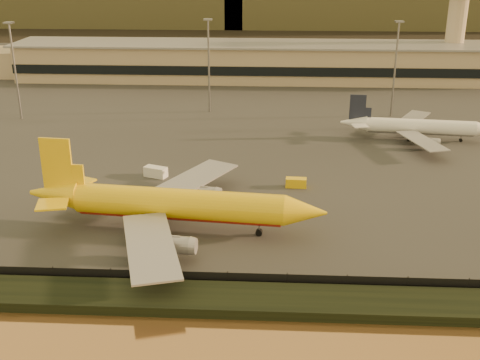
# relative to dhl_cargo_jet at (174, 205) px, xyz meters

# --- Properties ---
(ground) EXTENTS (900.00, 900.00, 0.00)m
(ground) POSITION_rel_dhl_cargo_jet_xyz_m (7.94, -4.29, -4.59)
(ground) COLOR black
(ground) RESTS_ON ground
(embankment) EXTENTS (320.00, 7.00, 1.40)m
(embankment) POSITION_rel_dhl_cargo_jet_xyz_m (7.94, -21.29, -3.89)
(embankment) COLOR black
(embankment) RESTS_ON ground
(tarmac) EXTENTS (320.00, 220.00, 0.20)m
(tarmac) POSITION_rel_dhl_cargo_jet_xyz_m (7.94, 90.71, -4.49)
(tarmac) COLOR #2D2D2D
(tarmac) RESTS_ON ground
(perimeter_fence) EXTENTS (300.00, 0.05, 2.20)m
(perimeter_fence) POSITION_rel_dhl_cargo_jet_xyz_m (7.94, -17.29, -3.29)
(perimeter_fence) COLOR black
(perimeter_fence) RESTS_ON tarmac
(terminal_building) EXTENTS (202.00, 25.00, 12.60)m
(terminal_building) POSITION_rel_dhl_cargo_jet_xyz_m (-6.58, 121.26, 1.66)
(terminal_building) COLOR tan
(terminal_building) RESTS_ON tarmac
(control_tower) EXTENTS (11.20, 11.20, 35.50)m
(control_tower) POSITION_rel_dhl_cargo_jet_xyz_m (77.94, 126.71, 17.08)
(control_tower) COLOR tan
(control_tower) RESTS_ON tarmac
(apron_light_masts) EXTENTS (152.20, 12.20, 25.40)m
(apron_light_masts) POSITION_rel_dhl_cargo_jet_xyz_m (22.94, 70.71, 11.12)
(apron_light_masts) COLOR slate
(apron_light_masts) RESTS_ON tarmac
(dhl_cargo_jet) EXTENTS (49.23, 47.97, 14.69)m
(dhl_cargo_jet) POSITION_rel_dhl_cargo_jet_xyz_m (0.00, 0.00, 0.00)
(dhl_cargo_jet) COLOR yellow
(dhl_cargo_jet) RESTS_ON tarmac
(white_narrowbody_jet) EXTENTS (36.44, 35.38, 10.46)m
(white_narrowbody_jet) POSITION_rel_dhl_cargo_jet_xyz_m (50.20, 52.19, -1.26)
(white_narrowbody_jet) COLOR white
(white_narrowbody_jet) RESTS_ON tarmac
(gse_vehicle_yellow) EXTENTS (4.05, 1.98, 1.78)m
(gse_vehicle_yellow) POSITION_rel_dhl_cargo_jet_xyz_m (20.36, 19.91, -3.50)
(gse_vehicle_yellow) COLOR yellow
(gse_vehicle_yellow) RESTS_ON tarmac
(gse_vehicle_white) EXTENTS (4.99, 3.56, 2.05)m
(gse_vehicle_white) POSITION_rel_dhl_cargo_jet_xyz_m (-7.65, 23.98, -3.36)
(gse_vehicle_white) COLOR white
(gse_vehicle_white) RESTS_ON tarmac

